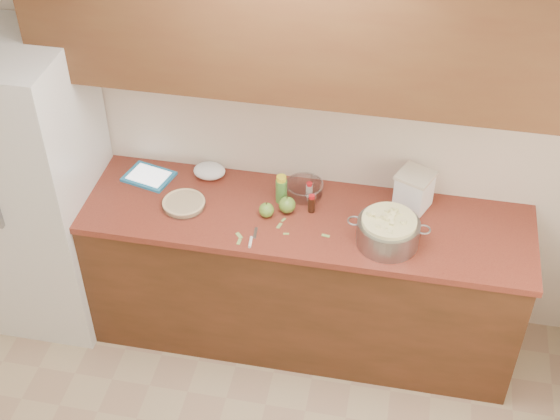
% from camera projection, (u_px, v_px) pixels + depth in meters
% --- Properties ---
extents(room_shell, '(3.60, 3.60, 3.60)m').
position_uv_depth(room_shell, '(210.00, 392.00, 2.82)').
color(room_shell, tan).
rests_on(room_shell, ground).
extents(counter_run, '(2.64, 0.68, 0.92)m').
position_uv_depth(counter_run, '(285.00, 274.00, 4.47)').
color(counter_run, '#582C18').
rests_on(counter_run, ground).
extents(upper_cabinets, '(2.60, 0.34, 0.70)m').
position_uv_depth(upper_cabinets, '(293.00, 24.00, 3.62)').
color(upper_cabinets, '#56341A').
rests_on(upper_cabinets, room_shell).
extents(fridge, '(0.70, 0.70, 1.80)m').
position_uv_depth(fridge, '(32.00, 188.00, 4.37)').
color(fridge, silver).
rests_on(fridge, ground).
extents(pie, '(0.24, 0.24, 0.04)m').
position_uv_depth(pie, '(184.00, 204.00, 4.20)').
color(pie, silver).
rests_on(pie, counter_run).
extents(colander, '(0.42, 0.32, 0.16)m').
position_uv_depth(colander, '(388.00, 231.00, 3.94)').
color(colander, gray).
rests_on(colander, counter_run).
extents(flour_canister, '(0.23, 0.23, 0.22)m').
position_uv_depth(flour_canister, '(414.00, 190.00, 4.15)').
color(flour_canister, white).
rests_on(flour_canister, counter_run).
extents(tablet, '(0.30, 0.25, 0.02)m').
position_uv_depth(tablet, '(149.00, 177.00, 4.40)').
color(tablet, teal).
rests_on(tablet, counter_run).
extents(paring_knife, '(0.03, 0.16, 0.02)m').
position_uv_depth(paring_knife, '(251.00, 241.00, 3.99)').
color(paring_knife, gray).
rests_on(paring_knife, counter_run).
extents(lemon_bottle, '(0.06, 0.06, 0.17)m').
position_uv_depth(lemon_bottle, '(281.00, 189.00, 4.20)').
color(lemon_bottle, '#4C8C38').
rests_on(lemon_bottle, counter_run).
extents(cinnamon_shaker, '(0.04, 0.04, 0.09)m').
position_uv_depth(cinnamon_shaker, '(309.00, 190.00, 4.25)').
color(cinnamon_shaker, beige).
rests_on(cinnamon_shaker, counter_run).
extents(vanilla_bottle, '(0.04, 0.04, 0.11)m').
position_uv_depth(vanilla_bottle, '(312.00, 204.00, 4.15)').
color(vanilla_bottle, black).
rests_on(vanilla_bottle, counter_run).
extents(mixing_bowl, '(0.21, 0.21, 0.08)m').
position_uv_depth(mixing_bowl, '(305.00, 188.00, 4.27)').
color(mixing_bowl, silver).
rests_on(mixing_bowl, counter_run).
extents(paper_towel, '(0.18, 0.15, 0.08)m').
position_uv_depth(paper_towel, '(209.00, 171.00, 4.39)').
color(paper_towel, white).
rests_on(paper_towel, counter_run).
extents(apple_left, '(0.08, 0.08, 0.09)m').
position_uv_depth(apple_left, '(266.00, 210.00, 4.13)').
color(apple_left, olive).
rests_on(apple_left, counter_run).
extents(apple_center, '(0.09, 0.09, 0.10)m').
position_uv_depth(apple_center, '(287.00, 205.00, 4.15)').
color(apple_center, olive).
rests_on(apple_center, counter_run).
extents(peel_a, '(0.02, 0.04, 0.00)m').
position_uv_depth(peel_a, '(239.00, 242.00, 4.00)').
color(peel_a, '#8BAB53').
rests_on(peel_a, counter_run).
extents(peel_b, '(0.05, 0.05, 0.00)m').
position_uv_depth(peel_b, '(239.00, 236.00, 4.03)').
color(peel_b, '#8BAB53').
rests_on(peel_b, counter_run).
extents(peel_c, '(0.04, 0.02, 0.00)m').
position_uv_depth(peel_c, '(326.00, 236.00, 4.03)').
color(peel_c, '#8BAB53').
rests_on(peel_c, counter_run).
extents(peel_d, '(0.02, 0.03, 0.00)m').
position_uv_depth(peel_d, '(283.00, 220.00, 4.13)').
color(peel_d, '#8BAB53').
rests_on(peel_d, counter_run).
extents(peel_e, '(0.03, 0.02, 0.00)m').
position_uv_depth(peel_e, '(286.00, 234.00, 4.04)').
color(peel_e, '#8BAB53').
rests_on(peel_e, counter_run).
extents(peel_f, '(0.03, 0.05, 0.00)m').
position_uv_depth(peel_f, '(279.00, 226.00, 4.09)').
color(peel_f, '#8BAB53').
rests_on(peel_f, counter_run).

